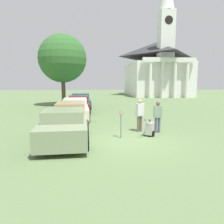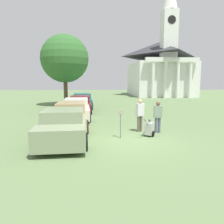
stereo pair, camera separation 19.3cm
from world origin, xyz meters
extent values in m
plane|color=#607A4C|center=(0.00, 0.00, 0.00)|extent=(120.00, 120.00, 0.00)
cube|color=gray|center=(-2.87, 0.25, 0.60)|extent=(2.22, 5.01, 0.81)
cube|color=gray|center=(-2.86, 0.05, 1.24)|extent=(1.83, 2.15, 0.46)
cylinder|color=black|center=(-3.91, 1.71, 0.35)|extent=(0.22, 0.70, 0.69)
cylinder|color=black|center=(-2.01, 1.82, 0.35)|extent=(0.22, 0.70, 0.69)
cylinder|color=black|center=(-3.74, -1.32, 0.35)|extent=(0.22, 0.70, 0.69)
cylinder|color=black|center=(-1.84, -1.22, 0.35)|extent=(0.22, 0.70, 0.69)
cube|color=tan|center=(-2.87, 3.12, 0.57)|extent=(2.06, 5.28, 0.74)
cube|color=tan|center=(-2.86, 2.91, 1.22)|extent=(1.68, 2.26, 0.57)
cylinder|color=black|center=(-3.83, 4.67, 0.36)|extent=(0.22, 0.72, 0.71)
cylinder|color=black|center=(-2.10, 4.77, 0.36)|extent=(0.22, 0.72, 0.71)
cylinder|color=black|center=(-3.65, 1.46, 0.36)|extent=(0.22, 0.72, 0.71)
cylinder|color=black|center=(-1.92, 1.56, 0.36)|extent=(0.22, 0.72, 0.71)
cube|color=silver|center=(-2.87, 6.37, 0.54)|extent=(2.12, 5.19, 0.70)
cube|color=silver|center=(-2.86, 6.17, 1.19)|extent=(1.73, 2.23, 0.59)
cylinder|color=black|center=(-3.86, 7.90, 0.35)|extent=(0.22, 0.71, 0.70)
cylinder|color=black|center=(-2.07, 8.00, 0.35)|extent=(0.22, 0.71, 0.70)
cylinder|color=black|center=(-3.68, 4.75, 0.35)|extent=(0.22, 0.71, 0.70)
cylinder|color=black|center=(-1.89, 4.85, 0.35)|extent=(0.22, 0.71, 0.70)
cube|color=maroon|center=(-2.87, 9.83, 0.55)|extent=(2.10, 4.88, 0.70)
cube|color=maroon|center=(-2.86, 9.64, 1.17)|extent=(1.72, 2.10, 0.55)
cylinder|color=black|center=(-3.85, 11.26, 0.36)|extent=(0.22, 0.73, 0.72)
cylinder|color=black|center=(-2.06, 11.37, 0.36)|extent=(0.22, 0.73, 0.72)
cylinder|color=black|center=(-3.68, 8.30, 0.36)|extent=(0.22, 0.73, 0.72)
cylinder|color=black|center=(-1.89, 8.41, 0.36)|extent=(0.22, 0.73, 0.72)
cube|color=#23666B|center=(-2.87, 12.88, 0.57)|extent=(2.17, 5.29, 0.79)
cube|color=#23666B|center=(-2.86, 12.67, 1.23)|extent=(1.78, 2.27, 0.53)
cylinder|color=black|center=(-3.89, 14.43, 0.33)|extent=(0.22, 0.66, 0.65)
cylinder|color=black|center=(-2.05, 14.54, 0.33)|extent=(0.22, 0.66, 0.65)
cylinder|color=black|center=(-3.70, 11.22, 0.33)|extent=(0.22, 0.66, 0.65)
cylinder|color=black|center=(-1.86, 11.32, 0.33)|extent=(0.22, 0.66, 0.65)
cylinder|color=slate|center=(-0.26, 0.54, 0.57)|extent=(0.05, 0.05, 1.14)
cube|color=gray|center=(-0.26, 0.54, 1.25)|extent=(0.18, 0.09, 0.22)
cylinder|color=#665B4C|center=(1.00, 1.87, 0.43)|extent=(0.14, 0.14, 0.85)
cylinder|color=#665B4C|center=(0.85, 1.79, 0.43)|extent=(0.14, 0.14, 0.85)
cube|color=silver|center=(0.92, 1.83, 1.19)|extent=(0.47, 0.39, 0.68)
sphere|color=tan|center=(0.92, 1.83, 1.65)|extent=(0.23, 0.23, 0.23)
cylinder|color=#515670|center=(1.91, 1.53, 0.40)|extent=(0.14, 0.14, 0.80)
cylinder|color=#515670|center=(1.74, 1.53, 0.40)|extent=(0.14, 0.14, 0.80)
cube|color=gray|center=(1.82, 1.53, 1.12)|extent=(0.43, 0.24, 0.64)
sphere|color=brown|center=(1.82, 1.53, 1.55)|extent=(0.22, 0.22, 0.22)
cube|color=#B2B2AD|center=(1.20, 0.79, 0.38)|extent=(0.54, 0.57, 0.60)
cone|color=#59595B|center=(1.20, 0.79, 0.76)|extent=(0.18, 0.18, 0.16)
cylinder|color=#4C4C4C|center=(0.94, 0.40, 0.78)|extent=(0.36, 0.51, 0.43)
cylinder|color=black|center=(1.03, 0.91, 0.14)|extent=(0.20, 0.26, 0.28)
cylinder|color=black|center=(1.37, 0.67, 0.14)|extent=(0.20, 0.26, 0.28)
cube|color=white|center=(10.65, 33.29, 3.04)|extent=(10.23, 14.82, 6.08)
pyramid|color=#333338|center=(10.65, 33.29, 8.82)|extent=(10.43, 15.12, 2.74)
cylinder|color=white|center=(7.59, 25.28, 2.89)|extent=(0.56, 0.56, 5.78)
cylinder|color=white|center=(9.63, 25.28, 2.89)|extent=(0.56, 0.56, 5.78)
cylinder|color=white|center=(11.68, 25.28, 2.89)|extent=(0.56, 0.56, 5.78)
cylinder|color=white|center=(13.72, 25.28, 2.89)|extent=(0.56, 0.56, 5.78)
cube|color=white|center=(10.65, 25.28, 6.13)|extent=(8.69, 0.70, 0.70)
cube|color=white|center=(10.65, 27.38, 10.18)|extent=(2.40, 2.40, 8.20)
cylinder|color=black|center=(10.65, 26.16, 12.48)|extent=(1.32, 0.06, 1.32)
cylinder|color=brown|center=(-4.92, 15.45, 1.48)|extent=(0.44, 0.44, 2.95)
sphere|color=#33662D|center=(-4.92, 15.45, 5.20)|extent=(5.28, 5.28, 5.28)
camera|label=1|loc=(-1.54, -9.61, 2.70)|focal=35.00mm
camera|label=2|loc=(-1.35, -9.62, 2.70)|focal=35.00mm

